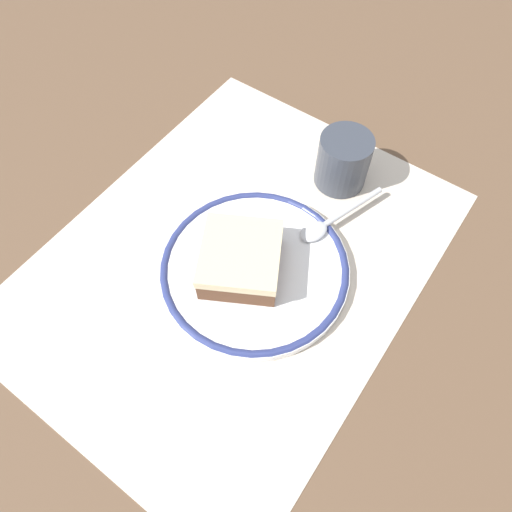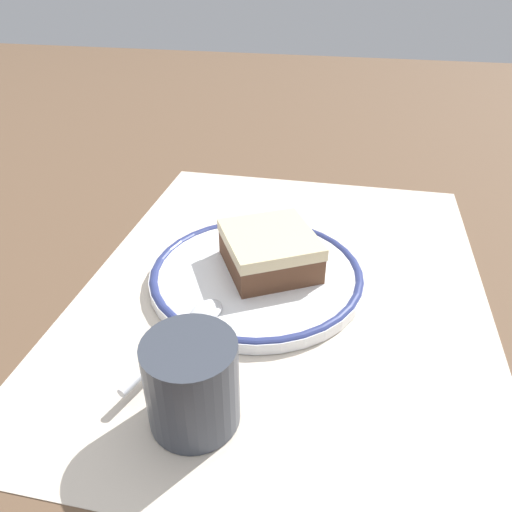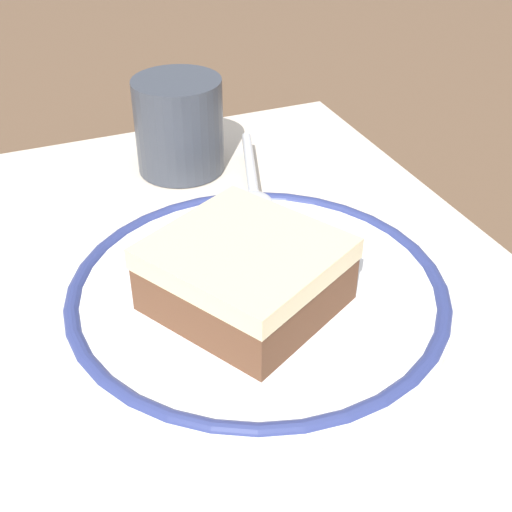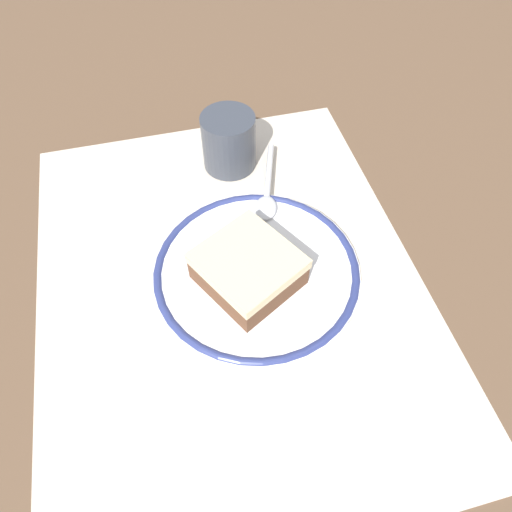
{
  "view_description": "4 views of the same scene",
  "coord_description": "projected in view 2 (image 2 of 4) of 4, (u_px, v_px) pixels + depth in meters",
  "views": [
    {
      "loc": [
        -0.22,
        -0.19,
        0.48
      ],
      "look_at": [
        0.0,
        -0.03,
        0.03
      ],
      "focal_mm": 33.4,
      "sensor_mm": 36.0,
      "label": 1
    },
    {
      "loc": [
        0.4,
        0.05,
        0.29
      ],
      "look_at": [
        0.0,
        -0.03,
        0.03
      ],
      "focal_mm": 34.04,
      "sensor_mm": 36.0,
      "label": 2
    },
    {
      "loc": [
        -0.29,
        0.09,
        0.25
      ],
      "look_at": [
        0.0,
        -0.03,
        0.03
      ],
      "focal_mm": 48.46,
      "sensor_mm": 36.0,
      "label": 3
    },
    {
      "loc": [
        -0.27,
        0.04,
        0.42
      ],
      "look_at": [
        0.0,
        -0.03,
        0.03
      ],
      "focal_mm": 33.29,
      "sensor_mm": 36.0,
      "label": 4
    }
  ],
  "objects": [
    {
      "name": "cup",
      "position": [
        193.0,
        388.0,
        0.34
      ],
      "size": [
        0.07,
        0.07,
        0.07
      ],
      "color": "#383D47",
      "rests_on": "placemat"
    },
    {
      "name": "ground_plane",
      "position": [
        284.0,
        285.0,
        0.49
      ],
      "size": [
        2.4,
        2.4,
        0.0
      ],
      "primitive_type": "plane",
      "color": "brown"
    },
    {
      "name": "spoon",
      "position": [
        190.0,
        327.0,
        0.41
      ],
      "size": [
        0.12,
        0.06,
        0.01
      ],
      "color": "silver",
      "rests_on": "plate"
    },
    {
      "name": "plate",
      "position": [
        256.0,
        276.0,
        0.49
      ],
      "size": [
        0.22,
        0.22,
        0.01
      ],
      "color": "white",
      "rests_on": "placemat"
    },
    {
      "name": "placemat",
      "position": [
        285.0,
        284.0,
        0.49
      ],
      "size": [
        0.51,
        0.4,
        0.0
      ],
      "primitive_type": "cube",
      "color": "beige",
      "rests_on": "ground_plane"
    },
    {
      "name": "cake_slice",
      "position": [
        270.0,
        251.0,
        0.49
      ],
      "size": [
        0.12,
        0.12,
        0.04
      ],
      "color": "brown",
      "rests_on": "plate"
    }
  ]
}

